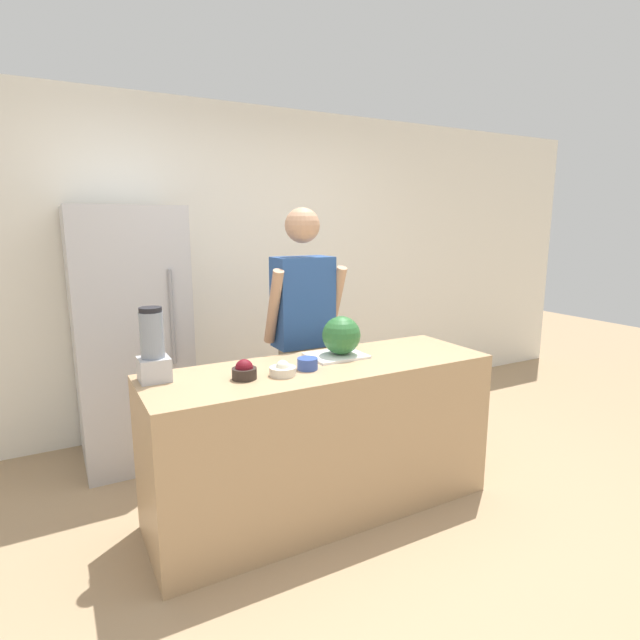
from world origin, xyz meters
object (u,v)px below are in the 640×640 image
(bowl_cherries, at_px, (244,371))
(bowl_small_blue, at_px, (308,364))
(watermelon, at_px, (341,335))
(person, at_px, (303,335))
(blender, at_px, (153,349))
(bowl_cream, at_px, (283,370))
(refrigerator, at_px, (130,336))

(bowl_cherries, xyz_separation_m, bowl_small_blue, (0.36, -0.01, -0.01))
(watermelon, bearing_deg, bowl_small_blue, -154.46)
(person, bearing_deg, bowl_small_blue, -114.73)
(bowl_cherries, relative_size, bowl_small_blue, 1.13)
(bowl_small_blue, distance_m, blender, 0.80)
(bowl_cherries, distance_m, bowl_small_blue, 0.36)
(person, height_order, watermelon, person)
(watermelon, bearing_deg, bowl_cream, -158.94)
(bowl_cherries, xyz_separation_m, bowl_cream, (0.20, -0.04, -0.01))
(bowl_cream, bearing_deg, bowl_cherries, 168.27)
(bowl_cream, height_order, bowl_small_blue, bowl_cream)
(watermelon, height_order, bowl_cream, watermelon)
(refrigerator, height_order, bowl_small_blue, refrigerator)
(person, relative_size, bowl_small_blue, 15.69)
(bowl_cherries, height_order, bowl_cream, bowl_cherries)
(watermelon, distance_m, bowl_small_blue, 0.35)
(watermelon, relative_size, bowl_cherries, 1.80)
(bowl_small_blue, xyz_separation_m, blender, (-0.77, 0.19, 0.13))
(refrigerator, distance_m, watermelon, 1.54)
(bowl_cherries, bearing_deg, bowl_small_blue, -0.83)
(blender, bearing_deg, watermelon, -2.79)
(bowl_cream, bearing_deg, blender, 159.11)
(refrigerator, height_order, blender, refrigerator)
(bowl_cherries, distance_m, bowl_cream, 0.20)
(watermelon, bearing_deg, refrigerator, 131.93)
(refrigerator, relative_size, bowl_cream, 12.79)
(bowl_cherries, bearing_deg, watermelon, 11.80)
(bowl_small_blue, bearing_deg, watermelon, 25.54)
(bowl_small_blue, bearing_deg, bowl_cream, -167.82)
(bowl_cherries, bearing_deg, person, 43.55)
(person, distance_m, bowl_cherries, 0.89)
(refrigerator, height_order, person, refrigerator)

